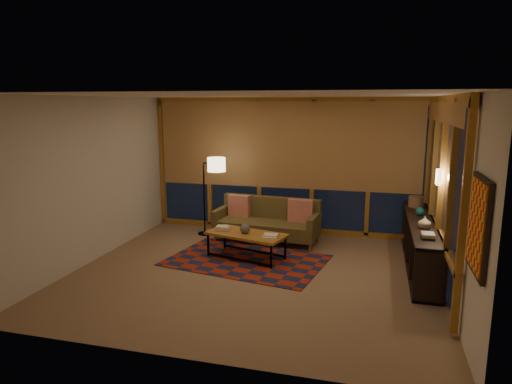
% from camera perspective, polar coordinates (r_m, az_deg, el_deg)
% --- Properties ---
extents(floor, '(5.50, 5.00, 0.01)m').
position_cam_1_polar(floor, '(7.16, -0.27, -10.14)').
color(floor, '#967250').
rests_on(floor, ground).
extents(ceiling, '(5.50, 5.00, 0.01)m').
position_cam_1_polar(ceiling, '(6.68, -0.29, 12.00)').
color(ceiling, '#EDE3CA').
rests_on(ceiling, walls).
extents(walls, '(5.51, 5.01, 2.70)m').
position_cam_1_polar(walls, '(6.79, -0.28, 0.54)').
color(walls, silver).
rests_on(walls, floor).
extents(window_wall_back, '(5.30, 0.16, 2.60)m').
position_cam_1_polar(window_wall_back, '(9.13, 3.72, 3.24)').
color(window_wall_back, '#B57928').
rests_on(window_wall_back, walls).
extents(window_wall_right, '(0.16, 3.70, 2.60)m').
position_cam_1_polar(window_wall_right, '(7.21, 22.08, 0.34)').
color(window_wall_right, '#B57928').
rests_on(window_wall_right, walls).
extents(wall_art, '(0.06, 0.74, 0.94)m').
position_cam_1_polar(wall_art, '(4.83, 25.97, -3.76)').
color(wall_art, red).
rests_on(wall_art, walls).
extents(wall_sconce, '(0.12, 0.18, 0.22)m').
position_cam_1_polar(wall_sconce, '(7.03, 21.85, 1.75)').
color(wall_sconce, beige).
rests_on(wall_sconce, walls).
extents(sofa, '(2.01, 0.96, 0.80)m').
position_cam_1_polar(sofa, '(8.64, 1.30, -3.63)').
color(sofa, brown).
rests_on(sofa, floor).
extents(pillow_left, '(0.44, 0.19, 0.43)m').
position_cam_1_polar(pillow_left, '(8.96, -2.12, -1.69)').
color(pillow_left, red).
rests_on(pillow_left, sofa).
extents(pillow_right, '(0.46, 0.17, 0.46)m').
position_cam_1_polar(pillow_right, '(8.53, 5.59, -2.29)').
color(pillow_right, red).
rests_on(pillow_right, sofa).
extents(area_rug, '(2.77, 2.08, 0.01)m').
position_cam_1_polar(area_rug, '(7.71, -1.22, -8.52)').
color(area_rug, '#9B2612').
rests_on(area_rug, floor).
extents(coffee_table, '(1.44, 0.93, 0.44)m').
position_cam_1_polar(coffee_table, '(7.76, -1.20, -6.71)').
color(coffee_table, '#B57928').
rests_on(coffee_table, floor).
extents(book_stack_a, '(0.28, 0.22, 0.08)m').
position_cam_1_polar(book_stack_a, '(7.89, -4.13, -4.46)').
color(book_stack_a, '#EEE1C7').
rests_on(book_stack_a, coffee_table).
extents(book_stack_b, '(0.26, 0.21, 0.05)m').
position_cam_1_polar(book_stack_b, '(7.46, 1.82, -5.49)').
color(book_stack_b, '#EEE1C7').
rests_on(book_stack_b, coffee_table).
extents(ceramic_pot, '(0.20, 0.20, 0.17)m').
position_cam_1_polar(ceramic_pot, '(7.65, -1.38, -4.58)').
color(ceramic_pot, '#2E2E33').
rests_on(ceramic_pot, coffee_table).
extents(floor_lamp, '(0.62, 0.54, 1.58)m').
position_cam_1_polar(floor_lamp, '(9.08, -6.50, -0.43)').
color(floor_lamp, black).
rests_on(floor_lamp, floor).
extents(bookshelf, '(0.40, 3.01, 0.75)m').
position_cam_1_polar(bookshelf, '(7.80, 19.82, -6.10)').
color(bookshelf, '#37261D').
rests_on(bookshelf, floor).
extents(basket, '(0.26, 0.26, 0.19)m').
position_cam_1_polar(basket, '(8.68, 19.35, -1.14)').
color(basket, '#956A48').
rests_on(basket, bookshelf).
extents(teal_bowl, '(0.18, 0.18, 0.14)m').
position_cam_1_polar(teal_bowl, '(8.03, 19.82, -2.31)').
color(teal_bowl, '#14615E').
rests_on(teal_bowl, bookshelf).
extents(vase, '(0.23, 0.23, 0.19)m').
position_cam_1_polar(vase, '(7.25, 20.34, -3.55)').
color(vase, '#C4B38D').
rests_on(vase, bookshelf).
extents(shelf_book_stack, '(0.23, 0.29, 0.07)m').
position_cam_1_polar(shelf_book_stack, '(6.77, 20.70, -5.12)').
color(shelf_book_stack, '#EEE1C7').
rests_on(shelf_book_stack, bookshelf).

